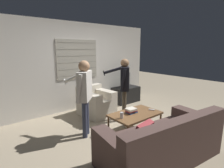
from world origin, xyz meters
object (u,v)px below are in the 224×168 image
book_stack (131,110)px  floor_fan (112,102)px  coffee_table (135,115)px  couch_blue (162,143)px  spare_remote (152,110)px  person_left_standing (84,89)px  armchair_beige (96,103)px  tv (126,81)px  person_right_standing (124,82)px  soda_can (122,115)px

book_stack → floor_fan: size_ratio=0.64×
coffee_table → floor_fan: (0.68, 1.62, -0.22)m
couch_blue → spare_remote: 1.18m
person_left_standing → floor_fan: person_left_standing is taller
armchair_beige → spare_remote: bearing=100.4°
couch_blue → armchair_beige: (0.33, 2.40, 0.03)m
book_stack → spare_remote: book_stack is taller
tv → coffee_table: bearing=11.5°
person_right_standing → spare_remote: 0.98m
spare_remote → person_right_standing: bearing=66.2°
soda_can → floor_fan: bearing=56.3°
person_left_standing → person_right_standing: person_left_standing is taller
couch_blue → person_left_standing: person_left_standing is taller
person_left_standing → soda_can: bearing=-94.9°
soda_can → floor_fan: (1.09, 1.64, -0.32)m
soda_can → book_stack: bearing=14.2°
coffee_table → spare_remote: 0.44m
person_left_standing → armchair_beige: bearing=1.4°
couch_blue → soda_can: bearing=99.9°
couch_blue → armchair_beige: bearing=89.7°
book_stack → floor_fan: (0.73, 1.55, -0.32)m
coffee_table → soda_can: bearing=-177.6°
coffee_table → spare_remote: bearing=-12.9°
soda_can → person_left_standing: bearing=129.5°
coffee_table → person_right_standing: (0.33, 0.72, 0.58)m
armchair_beige → person_left_standing: bearing=39.4°
soda_can → spare_remote: 0.84m
couch_blue → person_left_standing: size_ratio=1.36×
armchair_beige → coffee_table: 1.46m
couch_blue → person_left_standing: (-0.53, 1.52, 0.69)m
person_right_standing → floor_fan: size_ratio=4.03×
person_left_standing → floor_fan: size_ratio=4.08×
spare_remote → soda_can: bearing=143.9°
couch_blue → person_left_standing: bearing=116.5°
book_stack → floor_fan: book_stack is taller
couch_blue → floor_fan: couch_blue is taller
armchair_beige → couch_blue: bearing=75.8°
person_right_standing → spare_remote: (0.10, -0.82, -0.53)m
armchair_beige → book_stack: armchair_beige is taller
armchair_beige → coffee_table: bearing=85.2°
coffee_table → person_right_standing: size_ratio=0.70×
tv → person_left_standing: size_ratio=0.45×
armchair_beige → person_left_standing: (-0.86, -0.88, 0.67)m
armchair_beige → person_right_standing: bearing=110.3°
couch_blue → book_stack: size_ratio=8.73×
person_left_standing → book_stack: 1.11m
book_stack → person_left_standing: bearing=149.6°
person_right_standing → soda_can: person_right_standing is taller
coffee_table → floor_fan: bearing=67.2°
person_right_standing → floor_fan: bearing=19.3°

